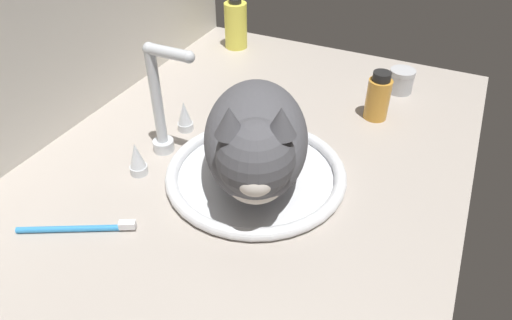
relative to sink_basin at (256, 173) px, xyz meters
The scene contains 9 objects.
countertop 6.97cm from the sink_basin, 27.69° to the left, with size 108.14×77.14×3.00cm, color #ADA399.
backsplash_wall 45.11cm from the sink_basin, 82.32° to the left, with size 108.14×2.40×34.05cm, color beige.
sink_basin is the anchor object (origin of this frame).
faucet 20.52cm from the sink_basin, 90.00° to the left, with size 19.00×10.83×22.13cm.
cat 9.46cm from the sink_basin, 155.11° to the right, with size 36.56×28.25×19.66cm.
soap_pump_bottle 57.62cm from the sink_basin, 30.77° to the left, with size 6.07×6.07×17.15cm.
metal_jar 46.30cm from the sink_basin, 21.38° to the right, with size 5.77×5.77×5.50cm.
amber_bottle 32.98cm from the sink_basin, 26.08° to the right, with size 4.98×4.98×10.58cm.
toothbrush 30.69cm from the sink_basin, 140.66° to the left, with size 9.52×17.06×1.70cm.
Camera 1 is at (-63.31, -30.22, 55.98)cm, focal length 32.20 mm.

